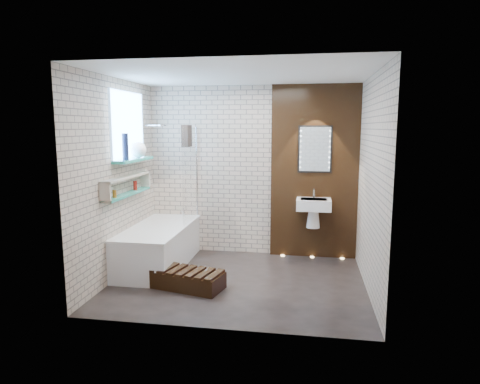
% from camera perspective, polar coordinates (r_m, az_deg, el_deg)
% --- Properties ---
extents(ground, '(3.20, 3.20, 0.00)m').
position_cam_1_polar(ground, '(5.56, -0.25, -12.04)').
color(ground, black).
rests_on(ground, ground).
extents(room_shell, '(3.24, 3.20, 2.60)m').
position_cam_1_polar(room_shell, '(5.24, -0.26, 1.38)').
color(room_shell, '#C2AB9A').
rests_on(room_shell, ground).
extents(walnut_panel, '(1.30, 0.06, 2.60)m').
position_cam_1_polar(walnut_panel, '(6.43, 10.02, 2.62)').
color(walnut_panel, black).
rests_on(walnut_panel, ground).
extents(clerestory_window, '(0.18, 1.00, 0.94)m').
position_cam_1_polar(clerestory_window, '(5.99, -14.81, 7.78)').
color(clerestory_window, '#7FADE0').
rests_on(clerestory_window, room_shell).
extents(display_niche, '(0.14, 1.30, 0.26)m').
position_cam_1_polar(display_niche, '(5.84, -14.99, 0.85)').
color(display_niche, teal).
rests_on(display_niche, room_shell).
extents(bathtub, '(0.79, 1.74, 0.70)m').
position_cam_1_polar(bathtub, '(6.18, -10.91, -7.19)').
color(bathtub, white).
rests_on(bathtub, ground).
extents(bath_screen, '(0.01, 0.78, 1.40)m').
position_cam_1_polar(bath_screen, '(6.29, -6.76, 2.38)').
color(bath_screen, white).
rests_on(bath_screen, bathtub).
extents(towel, '(0.09, 0.24, 0.31)m').
position_cam_1_polar(towel, '(6.12, -7.23, 7.54)').
color(towel, '#292321').
rests_on(towel, bath_screen).
extents(shower_head, '(0.18, 0.18, 0.02)m').
position_cam_1_polar(shower_head, '(6.45, -10.45, 8.85)').
color(shower_head, silver).
rests_on(shower_head, room_shell).
extents(washbasin, '(0.50, 0.36, 0.58)m').
position_cam_1_polar(washbasin, '(6.31, 9.92, -2.19)').
color(washbasin, white).
rests_on(washbasin, walnut_panel).
extents(led_mirror, '(0.50, 0.02, 0.70)m').
position_cam_1_polar(led_mirror, '(6.37, 10.10, 5.71)').
color(led_mirror, black).
rests_on(led_mirror, walnut_panel).
extents(walnut_step, '(0.98, 0.61, 0.20)m').
position_cam_1_polar(walnut_step, '(5.38, -7.25, -11.69)').
color(walnut_step, black).
rests_on(walnut_step, ground).
extents(niche_bottles, '(0.05, 0.69, 0.13)m').
position_cam_1_polar(niche_bottles, '(5.85, -14.95, 0.47)').
color(niche_bottles, maroon).
rests_on(niche_bottles, display_niche).
extents(sill_vases, '(0.22, 0.58, 0.35)m').
position_cam_1_polar(sill_vases, '(6.03, -13.86, 5.64)').
color(sill_vases, white).
rests_on(sill_vases, clerestory_window).
extents(floor_uplights, '(0.96, 0.06, 0.01)m').
position_cam_1_polar(floor_uplights, '(6.62, 9.72, -8.66)').
color(floor_uplights, '#FFD899').
rests_on(floor_uplights, ground).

